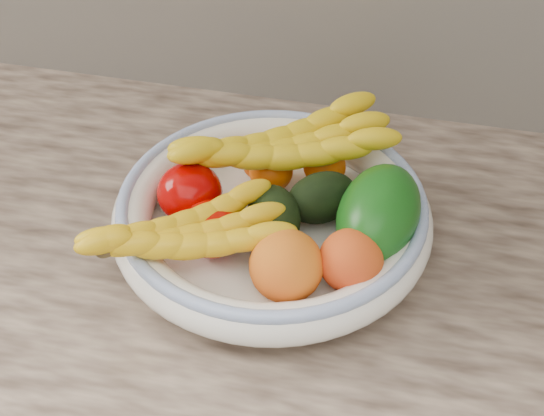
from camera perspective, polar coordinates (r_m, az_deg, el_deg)
The scene contains 13 objects.
fruit_bowl at distance 0.92m, azimuth -0.00°, elevation -0.53°, with size 0.39×0.39×0.08m.
clementine_back_left at distance 0.99m, azimuth -0.89°, elevation 3.43°, with size 0.05×0.05×0.04m, color #E24F04.
clementine_back_right at distance 0.99m, azimuth 3.99°, elevation 3.12°, with size 0.06×0.06×0.05m, color #FF6705.
clementine_back_mid at distance 0.98m, azimuth -0.08°, elevation 2.81°, with size 0.06×0.06×0.05m, color #F06005.
tomato_left at distance 0.94m, azimuth -6.21°, elevation 1.15°, with size 0.08×0.08×0.07m, color #A80100.
tomato_near_left at distance 0.89m, azimuth -4.54°, elevation -1.58°, with size 0.07×0.07×0.07m, color #B30900.
avocado_center at distance 0.90m, azimuth 0.12°, elevation -0.64°, with size 0.06×0.09×0.06m, color black.
avocado_right at distance 0.93m, azimuth 3.75°, elevation 0.79°, with size 0.06×0.09×0.06m, color black.
green_mango at distance 0.89m, azimuth 8.02°, elevation -0.47°, with size 0.09×0.15×0.10m, color #0E4C0E.
peach_front at distance 0.84m, azimuth 1.08°, elevation -4.38°, with size 0.08×0.08×0.08m, color orange.
peach_right at distance 0.84m, azimuth 5.95°, elevation -3.96°, with size 0.07×0.07×0.07m, color orange.
banana_bunch_back at distance 0.96m, azimuth 0.72°, elevation 4.29°, with size 0.30×0.11×0.09m, color yellow, non-canonical shape.
banana_bunch_front at distance 0.85m, azimuth -6.54°, elevation -2.27°, with size 0.25×0.10×0.07m, color yellow, non-canonical shape.
Camera 1 is at (0.15, 1.00, 1.57)m, focal length 50.00 mm.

